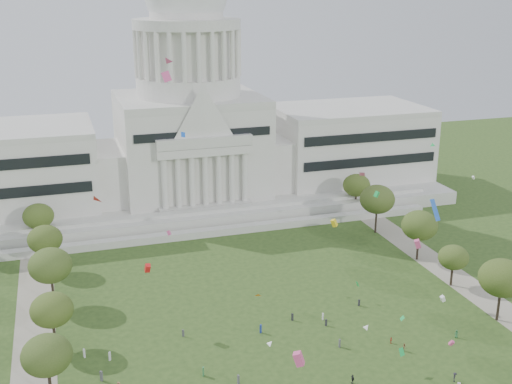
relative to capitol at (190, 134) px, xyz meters
name	(u,v)px	position (x,y,z in m)	size (l,w,h in m)	color
capitol	(190,134)	(0.00, 0.00, 0.00)	(160.00, 64.50, 91.30)	beige
path_left	(34,362)	(-48.00, -83.59, -22.28)	(8.00, 160.00, 0.04)	gray
path_right	(476,291)	(48.00, -83.59, -22.28)	(8.00, 160.00, 0.04)	gray
row_tree_l_2	(47,355)	(-45.04, -96.29, -13.79)	(8.42, 8.42, 11.97)	black
row_tree_r_2	(502,278)	(44.17, -96.15, -12.64)	(9.55, 9.55, 13.58)	black
row_tree_l_3	(52,310)	(-44.09, -79.67, -14.09)	(8.12, 8.12, 11.55)	black
row_tree_r_3	(453,257)	(44.40, -79.10, -15.21)	(7.01, 7.01, 9.98)	black
row_tree_l_4	(50,266)	(-44.08, -61.17, -12.90)	(9.29, 9.29, 13.21)	black
row_tree_r_4	(420,225)	(44.76, -63.55, -13.01)	(9.19, 9.19, 13.06)	black
row_tree_l_5	(45,239)	(-45.22, -42.58, -13.88)	(8.33, 8.33, 11.85)	black
row_tree_r_5	(377,199)	(43.49, -43.40, -12.37)	(9.82, 9.82, 13.96)	black
row_tree_l_6	(38,216)	(-46.87, -24.45, -14.02)	(8.19, 8.19, 11.64)	black
row_tree_r_6	(357,185)	(45.96, -25.46, -13.79)	(8.42, 8.42, 11.97)	black
person_0	(456,334)	(31.92, -99.69, -21.46)	(0.81, 0.53, 1.66)	#33723F
person_2	(404,347)	(19.52, -100.98, -21.46)	(0.82, 0.50, 1.68)	olive
person_4	(352,379)	(5.48, -107.45, -21.41)	(1.04, 0.57, 1.77)	#26262B
person_9	(455,377)	(22.88, -112.47, -21.39)	(1.17, 0.61, 1.82)	#26262B
person_10	(391,340)	(18.49, -97.69, -21.62)	(0.79, 0.43, 1.35)	#B21E1E
distant_crowd	(229,374)	(-14.89, -99.50, -21.44)	(61.30, 38.89, 1.94)	olive
kite_swarm	(349,259)	(5.18, -104.45, 0.27)	(86.13, 101.11, 64.89)	white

